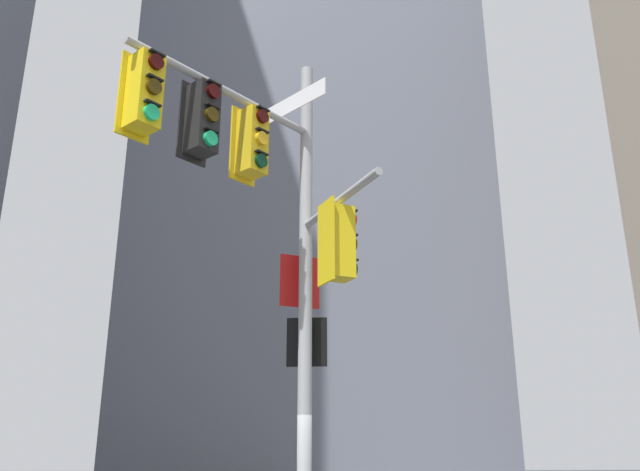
{
  "coord_description": "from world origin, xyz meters",
  "views": [
    {
      "loc": [
        -0.4,
        -9.37,
        2.05
      ],
      "look_at": [
        0.24,
        0.4,
        5.26
      ],
      "focal_mm": 36.61,
      "sensor_mm": 36.0,
      "label": 1
    }
  ],
  "objects": [
    {
      "name": "building_mid_block",
      "position": [
        1.12,
        25.85,
        20.86
      ],
      "size": [
        16.77,
        16.77,
        41.73
      ],
      "primitive_type": "cube",
      "color": "slate",
      "rests_on": "ground"
    },
    {
      "name": "signal_pole_assembly",
      "position": [
        -0.6,
        -0.84,
        5.14
      ],
      "size": [
        3.27,
        2.79,
        8.01
      ],
      "color": "#9EA0A3",
      "rests_on": "ground"
    }
  ]
}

